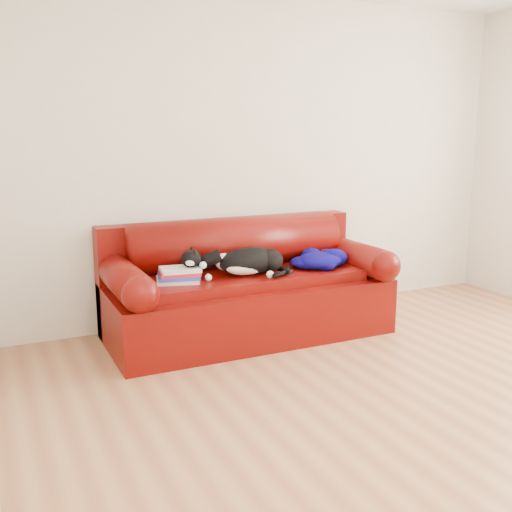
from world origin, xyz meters
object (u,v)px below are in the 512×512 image
(sofa_base, at_px, (248,305))
(blanket, at_px, (320,259))
(book_stack, at_px, (179,275))
(cat, at_px, (249,262))

(sofa_base, xyz_separation_m, blanket, (0.56, -0.10, 0.32))
(book_stack, relative_size, blanket, 0.64)
(blanket, bearing_deg, sofa_base, 169.94)
(book_stack, distance_m, cat, 0.53)
(cat, bearing_deg, book_stack, -161.58)
(sofa_base, height_order, cat, cat)
(sofa_base, height_order, blanket, blanket)
(sofa_base, bearing_deg, cat, -110.09)
(cat, relative_size, blanket, 1.23)
(sofa_base, relative_size, blanket, 3.93)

